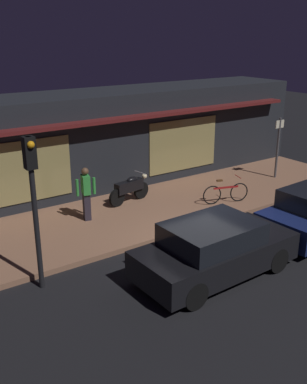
{
  "coord_description": "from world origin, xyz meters",
  "views": [
    {
      "loc": [
        -7.48,
        -8.45,
        5.65
      ],
      "look_at": [
        0.0,
        2.4,
        0.95
      ],
      "focal_mm": 42.08,
      "sensor_mm": 36.0,
      "label": 1
    }
  ],
  "objects_px": {
    "motorcycle": "(130,188)",
    "parked_car_near": "(214,249)",
    "traffic_light_pole": "(33,188)",
    "person_photographer": "(86,193)",
    "bicycle_parked": "(226,193)",
    "sign_post": "(278,144)"
  },
  "relations": [
    {
      "from": "motorcycle",
      "to": "traffic_light_pole",
      "type": "relative_size",
      "value": 0.47
    },
    {
      "from": "person_photographer",
      "to": "bicycle_parked",
      "type": "bearing_deg",
      "value": -16.9
    },
    {
      "from": "traffic_light_pole",
      "to": "parked_car_near",
      "type": "xyz_separation_m",
      "value": [
        3.68,
        -1.86,
        -1.77
      ]
    },
    {
      "from": "sign_post",
      "to": "motorcycle",
      "type": "bearing_deg",
      "value": 171.46
    },
    {
      "from": "sign_post",
      "to": "parked_car_near",
      "type": "xyz_separation_m",
      "value": [
        -7.03,
        -4.2,
        -0.81
      ]
    },
    {
      "from": "bicycle_parked",
      "to": "person_photographer",
      "type": "distance_m",
      "value": 4.76
    },
    {
      "from": "person_photographer",
      "to": "sign_post",
      "type": "xyz_separation_m",
      "value": [
        8.15,
        -0.4,
        0.48
      ]
    },
    {
      "from": "motorcycle",
      "to": "bicycle_parked",
      "type": "relative_size",
      "value": 1.06
    },
    {
      "from": "traffic_light_pole",
      "to": "bicycle_parked",
      "type": "bearing_deg",
      "value": 10.9
    },
    {
      "from": "sign_post",
      "to": "traffic_light_pole",
      "type": "height_order",
      "value": "traffic_light_pole"
    },
    {
      "from": "sign_post",
      "to": "parked_car_near",
      "type": "relative_size",
      "value": 0.58
    },
    {
      "from": "motorcycle",
      "to": "bicycle_parked",
      "type": "height_order",
      "value": "motorcycle"
    },
    {
      "from": "parked_car_near",
      "to": "person_photographer",
      "type": "bearing_deg",
      "value": 103.62
    },
    {
      "from": "motorcycle",
      "to": "bicycle_parked",
      "type": "xyz_separation_m",
      "value": [
        2.63,
        -1.91,
        -0.14
      ]
    },
    {
      "from": "traffic_light_pole",
      "to": "parked_car_near",
      "type": "relative_size",
      "value": 0.87
    },
    {
      "from": "bicycle_parked",
      "to": "sign_post",
      "type": "height_order",
      "value": "sign_post"
    },
    {
      "from": "motorcycle",
      "to": "person_photographer",
      "type": "distance_m",
      "value": 2.0
    },
    {
      "from": "bicycle_parked",
      "to": "sign_post",
      "type": "xyz_separation_m",
      "value": [
        3.62,
        0.97,
        1.0
      ]
    },
    {
      "from": "motorcycle",
      "to": "parked_car_near",
      "type": "relative_size",
      "value": 0.41
    },
    {
      "from": "motorcycle",
      "to": "sign_post",
      "type": "height_order",
      "value": "sign_post"
    },
    {
      "from": "motorcycle",
      "to": "person_photographer",
      "type": "xyz_separation_m",
      "value": [
        -1.89,
        -0.53,
        0.38
      ]
    },
    {
      "from": "parked_car_near",
      "to": "traffic_light_pole",
      "type": "bearing_deg",
      "value": 153.12
    }
  ]
}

